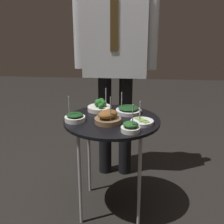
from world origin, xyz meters
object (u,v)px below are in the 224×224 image
object	(u,v)px
serving_cart	(112,127)
waiter_figure	(115,44)
bowl_spinach_far_rim	(129,110)
bowl_spinach_front_left	(131,127)
bowl_asparagus_mid_left	(142,122)
bowl_spinach_mid_right	(75,117)
bowl_roast_back_left	(108,118)
bowl_broccoli_front_right	(100,106)

from	to	relation	value
serving_cart	waiter_figure	size ratio (longest dim) A/B	0.39
bowl_spinach_far_rim	waiter_figure	world-z (taller)	waiter_figure
serving_cart	bowl_spinach_front_left	bearing A→B (deg)	-57.09
bowl_spinach_far_rim	bowl_spinach_front_left	distance (m)	0.33
bowl_asparagus_mid_left	waiter_figure	world-z (taller)	waiter_figure
bowl_asparagus_mid_left	bowl_spinach_far_rim	bearing A→B (deg)	114.42
bowl_asparagus_mid_left	bowl_spinach_front_left	size ratio (longest dim) A/B	0.90
bowl_asparagus_mid_left	bowl_spinach_mid_right	xyz separation A→B (m)	(-0.42, 0.01, 0.01)
serving_cart	bowl_spinach_mid_right	bearing A→B (deg)	-168.11
bowl_roast_back_left	bowl_broccoli_front_right	world-z (taller)	bowl_roast_back_left
bowl_broccoli_front_right	bowl_spinach_mid_right	world-z (taller)	bowl_spinach_mid_right
waiter_figure	serving_cart	bearing A→B (deg)	-87.96
bowl_broccoli_front_right	bowl_spinach_far_rim	distance (m)	0.20
bowl_broccoli_front_right	waiter_figure	bearing A→B (deg)	75.81
bowl_spinach_front_left	bowl_asparagus_mid_left	bearing A→B (deg)	62.87
bowl_roast_back_left	bowl_asparagus_mid_left	distance (m)	0.21
bowl_spinach_far_rim	waiter_figure	size ratio (longest dim) A/B	0.10
bowl_asparagus_mid_left	bowl_spinach_front_left	xyz separation A→B (m)	(-0.07, -0.13, 0.01)
bowl_asparagus_mid_left	bowl_spinach_front_left	world-z (taller)	bowl_spinach_front_left
bowl_asparagus_mid_left	bowl_broccoli_front_right	bearing A→B (deg)	141.20
bowl_broccoli_front_right	bowl_asparagus_mid_left	world-z (taller)	bowl_broccoli_front_right
serving_cart	bowl_spinach_front_left	distance (m)	0.24
bowl_roast_back_left	bowl_spinach_far_rim	size ratio (longest dim) A/B	1.04
serving_cart	bowl_spinach_mid_right	size ratio (longest dim) A/B	3.90
bowl_spinach_front_left	waiter_figure	world-z (taller)	waiter_figure
bowl_roast_back_left	bowl_broccoli_front_right	xyz separation A→B (m)	(-0.08, 0.23, -0.00)
bowl_spinach_far_rim	bowl_spinach_mid_right	bearing A→B (deg)	-151.11
serving_cart	bowl_spinach_far_rim	world-z (taller)	bowl_spinach_far_rim
bowl_asparagus_mid_left	bowl_spinach_front_left	distance (m)	0.14
bowl_broccoli_front_right	waiter_figure	world-z (taller)	waiter_figure
serving_cart	bowl_asparagus_mid_left	distance (m)	0.21
bowl_broccoli_front_right	bowl_spinach_front_left	bearing A→B (deg)	-58.24
bowl_roast_back_left	bowl_spinach_far_rim	xyz separation A→B (m)	(0.12, 0.19, -0.01)
serving_cart	bowl_roast_back_left	distance (m)	0.11
serving_cart	bowl_broccoli_front_right	bearing A→B (deg)	120.43
bowl_spinach_front_left	bowl_spinach_far_rim	bearing A→B (deg)	94.18
bowl_asparagus_mid_left	bowl_spinach_mid_right	distance (m)	0.42
bowl_spinach_front_left	serving_cart	bearing A→B (deg)	122.91
bowl_roast_back_left	bowl_asparagus_mid_left	bearing A→B (deg)	-0.73
serving_cart	bowl_broccoli_front_right	size ratio (longest dim) A/B	3.99
bowl_spinach_far_rim	bowl_spinach_mid_right	size ratio (longest dim) A/B	1.02
bowl_roast_back_left	bowl_broccoli_front_right	distance (m)	0.24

